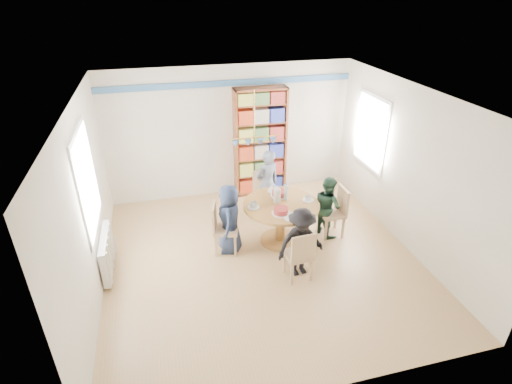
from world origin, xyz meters
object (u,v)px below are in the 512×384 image
object	(u,v)px
person_right	(327,206)
person_near	(301,242)
chair_near	(300,254)
bookshelf	(260,143)
person_far	(267,184)
chair_right	(336,210)
chair_far	(263,190)
dining_table	(281,214)
chair_left	(221,226)
person_left	(230,219)
radiator	(107,253)

from	to	relation	value
person_right	person_near	distance (m)	1.27
chair_near	bookshelf	bearing A→B (deg)	86.73
person_right	person_far	distance (m)	1.23
person_near	bookshelf	size ratio (longest dim) A/B	0.51
chair_right	chair_far	distance (m)	1.51
person_right	dining_table	bearing A→B (deg)	77.05
chair_left	chair_near	world-z (taller)	chair_left
chair_left	chair_near	size ratio (longest dim) A/B	1.03
person_right	chair_near	bearing A→B (deg)	125.24
chair_near	chair_right	bearing A→B (deg)	44.57
chair_right	person_right	size ratio (longest dim) A/B	0.82
dining_table	bookshelf	distance (m)	2.00
person_left	person_near	distance (m)	1.28
radiator	bookshelf	bearing A→B (deg)	34.22
chair_left	chair_near	xyz separation A→B (m)	(1.02, -1.03, -0.02)
dining_table	bookshelf	bearing A→B (deg)	85.88
chair_near	person_near	distance (m)	0.19
chair_far	chair_near	bearing A→B (deg)	-90.38
dining_table	person_right	xyz separation A→B (m)	(0.87, 0.04, 0.00)
chair_far	bookshelf	bearing A→B (deg)	79.53
radiator	person_left	size ratio (longest dim) A/B	0.82
chair_right	person_far	size ratio (longest dim) A/B	0.67
chair_left	radiator	bearing A→B (deg)	-177.12
chair_right	person_near	distance (m)	1.33
chair_right	person_right	bearing A→B (deg)	156.04
chair_right	chair_far	bearing A→B (deg)	133.35
dining_table	person_near	xyz separation A→B (m)	(0.03, -0.92, 0.02)
person_near	chair_near	bearing A→B (deg)	-118.71
chair_left	person_near	world-z (taller)	person_near
chair_near	bookshelf	distance (m)	3.05
chair_far	person_near	xyz separation A→B (m)	(0.05, -1.99, 0.11)
chair_right	person_far	bearing A→B (deg)	137.78
chair_near	person_left	distance (m)	1.35
radiator	person_near	distance (m)	3.01
person_left	chair_left	bearing A→B (deg)	-78.87
chair_left	person_far	world-z (taller)	person_far
chair_far	person_near	size ratio (longest dim) A/B	0.74
chair_left	chair_far	bearing A→B (deg)	47.06
person_far	chair_far	bearing A→B (deg)	-100.62
chair_far	bookshelf	distance (m)	1.07
chair_right	chair_near	distance (m)	1.48
bookshelf	radiator	bearing A→B (deg)	-145.78
chair_right	person_right	distance (m)	0.17
chair_left	person_far	size ratio (longest dim) A/B	0.66
person_far	radiator	bearing A→B (deg)	1.51
dining_table	person_right	bearing A→B (deg)	2.44
chair_right	chair_left	bearing A→B (deg)	-179.80
dining_table	chair_near	bearing A→B (deg)	-91.74
chair_left	person_left	size ratio (longest dim) A/B	0.74
dining_table	person_right	world-z (taller)	person_right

